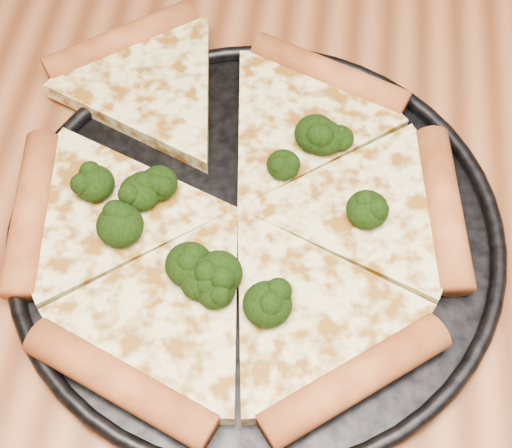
# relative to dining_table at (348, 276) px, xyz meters

# --- Properties ---
(dining_table) EXTENTS (1.20, 0.90, 0.75)m
(dining_table) POSITION_rel_dining_table_xyz_m (0.00, 0.00, 0.00)
(dining_table) COLOR #95542E
(dining_table) RESTS_ON ground
(pizza_pan) EXTENTS (0.37, 0.37, 0.02)m
(pizza_pan) POSITION_rel_dining_table_xyz_m (-0.08, -0.02, 0.10)
(pizza_pan) COLOR black
(pizza_pan) RESTS_ON dining_table
(pizza) EXTENTS (0.36, 0.39, 0.03)m
(pizza) POSITION_rel_dining_table_xyz_m (-0.10, -0.01, 0.11)
(pizza) COLOR #E3DA8B
(pizza) RESTS_ON pizza_pan
(broccoli_florets) EXTENTS (0.23, 0.18, 0.03)m
(broccoli_florets) POSITION_rel_dining_table_xyz_m (-0.10, -0.03, 0.12)
(broccoli_florets) COLOR black
(broccoli_florets) RESTS_ON pizza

